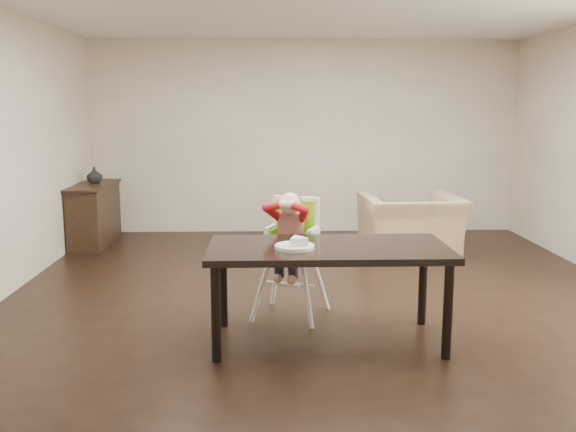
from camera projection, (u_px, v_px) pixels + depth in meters
name	position (u px, v px, depth m)	size (l,w,h in m)	color
ground	(325.00, 304.00, 5.84)	(7.00, 7.00, 0.00)	black
room_walls	(328.00, 98.00, 5.53)	(6.02, 7.02, 2.71)	#BDB19D
dining_table	(328.00, 256.00, 4.82)	(1.80, 0.90, 0.75)	black
high_chair	(292.00, 229.00, 5.44)	(0.57, 0.57, 1.07)	white
plate	(296.00, 245.00, 4.71)	(0.36, 0.36, 0.08)	white
armchair	(411.00, 216.00, 7.66)	(1.13, 0.74, 0.99)	tan
sideboard	(94.00, 214.00, 8.35)	(0.44, 1.26, 0.79)	black
vase	(94.00, 176.00, 8.36)	(0.20, 0.21, 0.20)	#99999E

